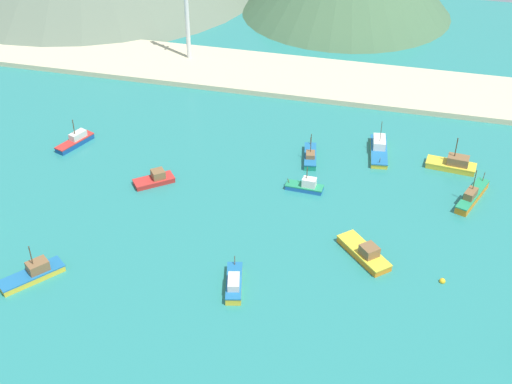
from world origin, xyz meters
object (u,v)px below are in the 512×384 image
Objects in this scene: fishing_boat_7 at (155,179)px; fishing_boat_6 at (306,186)px; fishing_boat_14 at (76,141)px; fishing_boat_9 at (234,283)px; radio_tower at (186,4)px; fishing_boat_8 at (453,164)px; buoy_0 at (442,281)px; fishing_boat_1 at (365,253)px; fishing_boat_5 at (310,156)px; fishing_boat_4 at (379,149)px; fishing_boat_0 at (472,196)px; fishing_boat_11 at (33,274)px.

fishing_boat_6 is at bearing 9.49° from fishing_boat_7.
fishing_boat_9 is at bearing -37.65° from fishing_boat_14.
fishing_boat_8 is at bearing -27.92° from radio_tower.
fishing_boat_7 reaches higher than buoy_0.
fishing_boat_5 reaches higher than fishing_boat_1.
fishing_boat_4 is at bearing 24.55° from fishing_boat_5.
fishing_boat_7 is (-25.54, -14.56, 0.04)m from fishing_boat_5.
fishing_boat_0 reaches higher than fishing_boat_5.
radio_tower reaches higher than fishing_boat_6.
fishing_boat_4 is 1.20× the size of fishing_boat_11.
fishing_boat_14 is (-71.49, -9.33, -0.11)m from fishing_boat_8.
fishing_boat_4 is 14.01m from fishing_boat_8.
fishing_boat_1 is 10.26× the size of buoy_0.
fishing_boat_9 is (-16.60, -43.20, -0.02)m from fishing_boat_4.
fishing_boat_14 is at bearing -172.57° from fishing_boat_8.
fishing_boat_0 is 79.79m from radio_tower.
radio_tower is at bearing 133.37° from buoy_0.
fishing_boat_9 is at bearing -146.52° from fishing_boat_1.
fishing_boat_5 reaches higher than buoy_0.
fishing_boat_11 is at bearing -72.70° from fishing_boat_14.
fishing_boat_6 is at bearing -172.39° from fishing_boat_0.
fishing_boat_4 reaches higher than fishing_boat_11.
fishing_boat_1 is 1.02× the size of fishing_boat_11.
fishing_boat_1 is at bearing 166.30° from buoy_0.
radio_tower is at bearing 134.91° from fishing_boat_5.
fishing_boat_14 is at bearing 174.84° from fishing_boat_6.
fishing_boat_14 is 0.31× the size of radio_tower.
fishing_boat_7 is 54.03m from radio_tower.
fishing_boat_5 is at bearing 83.46° from fishing_boat_9.
fishing_boat_9 reaches higher than buoy_0.
fishing_boat_4 is at bearing 91.98° from fishing_boat_1.
fishing_boat_8 is at bearing 7.45° from fishing_boat_5.
radio_tower is (-49.83, 62.45, 13.57)m from fishing_boat_1.
fishing_boat_8 is (13.83, -2.20, 0.07)m from fishing_boat_4.
fishing_boat_7 is 0.26× the size of radio_tower.
fishing_boat_5 reaches higher than fishing_boat_14.
fishing_boat_0 reaches higher than fishing_boat_11.
fishing_boat_1 is 21.21m from fishing_boat_9.
fishing_boat_5 is at bearing 7.43° from fishing_boat_14.
fishing_boat_11 is 0.33× the size of radio_tower.
fishing_boat_4 is 1.52× the size of fishing_boat_7.
fishing_boat_11 is (-47.21, -17.07, 0.04)m from fishing_boat_1.
fishing_boat_11 reaches higher than buoy_0.
fishing_boat_1 is at bearing 19.88° from fishing_boat_11.
fishing_boat_14 is at bearing -168.69° from fishing_boat_4.
buoy_0 is (70.65, -22.87, -0.74)m from fishing_boat_14.
fishing_boat_1 is 1.42× the size of fishing_boat_6.
fishing_boat_14 is at bearing 161.22° from fishing_boat_1.
fishing_boat_14 is 9.28× the size of buoy_0.
fishing_boat_9 is 30.88m from buoy_0.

